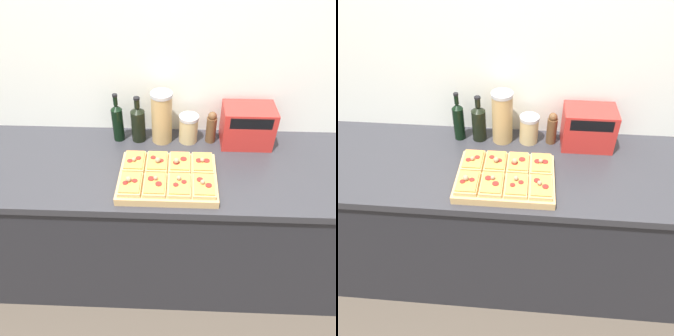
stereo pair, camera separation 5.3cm
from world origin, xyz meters
TOP-DOWN VIEW (x-y plane):
  - ground_plane at (0.00, 0.00)m, footprint 12.00×12.00m
  - wall_back at (0.00, 0.67)m, footprint 6.00×0.06m
  - kitchen_counter at (0.00, 0.32)m, footprint 2.63×0.67m
  - cutting_board at (-0.04, 0.19)m, footprint 0.47×0.34m
  - pizza_slice_back_left at (-0.21, 0.27)m, footprint 0.10×0.15m
  - pizza_slice_back_midleft at (-0.10, 0.27)m, footprint 0.10×0.15m
  - pizza_slice_back_midright at (0.02, 0.27)m, footprint 0.10×0.15m
  - pizza_slice_back_right at (0.13, 0.27)m, footprint 0.10×0.15m
  - pizza_slice_front_left at (-0.21, 0.11)m, footprint 0.10×0.15m
  - pizza_slice_front_midleft at (-0.10, 0.11)m, footprint 0.10×0.15m
  - pizza_slice_front_midright at (0.02, 0.11)m, footprint 0.10×0.15m
  - pizza_slice_front_right at (0.13, 0.11)m, footprint 0.10×0.15m
  - olive_oil_bottle at (-0.33, 0.54)m, footprint 0.06×0.06m
  - wine_bottle at (-0.21, 0.54)m, footprint 0.08×0.08m
  - grain_jar_tall at (-0.09, 0.54)m, footprint 0.12×0.12m
  - grain_jar_short at (0.06, 0.54)m, footprint 0.11×0.11m
  - pepper_mill at (0.18, 0.54)m, footprint 0.06×0.06m
  - toaster_oven at (0.37, 0.53)m, footprint 0.29×0.18m

SIDE VIEW (x-z plane):
  - ground_plane at x=0.00m, z-range 0.00..0.00m
  - kitchen_counter at x=0.00m, z-range 0.00..0.91m
  - cutting_board at x=-0.04m, z-range 0.91..0.95m
  - pizza_slice_back_left at x=-0.21m, z-range 0.94..0.99m
  - pizza_slice_front_midleft at x=-0.10m, z-range 0.94..0.99m
  - pizza_slice_front_midright at x=0.02m, z-range 0.94..0.99m
  - pizza_slice_front_right at x=0.13m, z-range 0.94..0.99m
  - pizza_slice_back_right at x=0.13m, z-range 0.94..0.99m
  - pizza_slice_front_left at x=-0.21m, z-range 0.94..0.99m
  - pizza_slice_back_midleft at x=-0.10m, z-range 0.94..0.99m
  - pizza_slice_back_midright at x=0.02m, z-range 0.94..1.00m
  - grain_jar_short at x=0.06m, z-range 0.91..1.07m
  - pepper_mill at x=0.18m, z-range 0.91..1.10m
  - wine_bottle at x=-0.21m, z-range 0.89..1.15m
  - toaster_oven at x=0.37m, z-range 0.91..1.13m
  - olive_oil_bottle at x=-0.33m, z-range 0.89..1.17m
  - grain_jar_tall at x=-0.09m, z-range 0.91..1.20m
  - wall_back at x=0.00m, z-range 0.00..2.50m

